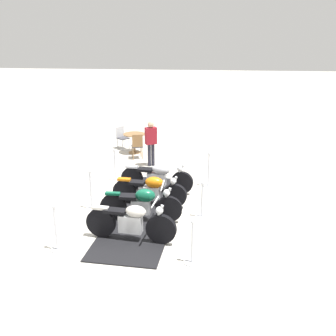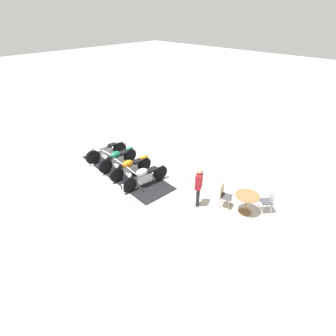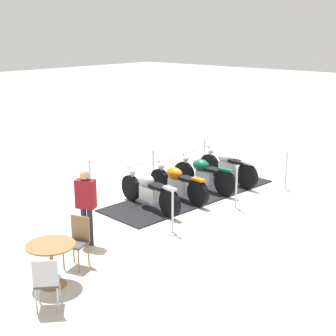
{
  "view_description": "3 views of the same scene",
  "coord_description": "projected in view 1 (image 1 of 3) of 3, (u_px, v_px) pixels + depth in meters",
  "views": [
    {
      "loc": [
        1.63,
        -9.86,
        4.76
      ],
      "look_at": [
        0.42,
        1.89,
        0.66
      ],
      "focal_mm": 43.07,
      "sensor_mm": 36.0,
      "label": 1
    },
    {
      "loc": [
        6.35,
        8.94,
        6.63
      ],
      "look_at": [
        -0.82,
        1.99,
        0.67
      ],
      "focal_mm": 29.05,
      "sensor_mm": 36.0,
      "label": 2
    },
    {
      "loc": [
        -8.22,
        10.19,
        4.42
      ],
      "look_at": [
        -0.1,
        1.08,
        1.02
      ],
      "focal_mm": 53.83,
      "sensor_mm": 36.0,
      "label": 3
    }
  ],
  "objects": [
    {
      "name": "stanchion_left_mid",
      "position": [
        91.0,
        196.0,
        11.11
      ],
      "size": [
        0.33,
        0.33,
        1.14
      ],
      "color": "silver",
      "rests_on": "ground_plane"
    },
    {
      "name": "motorcycle_forest",
      "position": [
        142.0,
        203.0,
        10.33
      ],
      "size": [
        2.14,
        0.71,
        1.01
      ],
      "rotation": [
        0.0,
        0.0,
        0.01
      ],
      "color": "black",
      "rests_on": "display_platform"
    },
    {
      "name": "cafe_chair_across_table",
      "position": [
        122.0,
        136.0,
        16.69
      ],
      "size": [
        0.56,
        0.56,
        0.92
      ],
      "rotation": [
        0.0,
        0.0,
        -0.72
      ],
      "color": "#B7B7BC",
      "rests_on": "ground_plane"
    },
    {
      "name": "stanchion_right_front",
      "position": [
        192.0,
        250.0,
        8.54
      ],
      "size": [
        0.35,
        0.35,
        1.02
      ],
      "color": "silver",
      "rests_on": "ground_plane"
    },
    {
      "name": "stanchion_right_rear",
      "position": [
        209.0,
        174.0,
        12.7
      ],
      "size": [
        0.3,
        0.3,
        1.14
      ],
      "color": "silver",
      "rests_on": "ground_plane"
    },
    {
      "name": "stanchion_left_rear",
      "position": [
        115.0,
        169.0,
        13.19
      ],
      "size": [
        0.29,
        0.29,
        1.08
      ],
      "color": "silver",
      "rests_on": "ground_plane"
    },
    {
      "name": "bystander_person",
      "position": [
        151.0,
        140.0,
        14.43
      ],
      "size": [
        0.46,
        0.38,
        1.65
      ],
      "rotation": [
        0.0,
        0.0,
        -1.1
      ],
      "color": "#23232D",
      "rests_on": "ground_plane"
    },
    {
      "name": "cafe_table",
      "position": [
        134.0,
        138.0,
        16.09
      ],
      "size": [
        0.87,
        0.87,
        0.78
      ],
      "color": "olive",
      "rests_on": "ground_plane"
    },
    {
      "name": "motorcycle_cream",
      "position": [
        131.0,
        222.0,
        9.37
      ],
      "size": [
        2.19,
        0.63,
        1.04
      ],
      "rotation": [
        0.0,
        0.0,
        -0.12
      ],
      "color": "black",
      "rests_on": "display_platform"
    },
    {
      "name": "display_platform",
      "position": [
        146.0,
        212.0,
        10.98
      ],
      "size": [
        2.03,
        5.4,
        0.03
      ],
      "primitive_type": "cube",
      "rotation": [
        0.0,
        0.0,
        1.5
      ],
      "color": "black",
      "rests_on": "ground_plane"
    },
    {
      "name": "ground_plane",
      "position": [
        146.0,
        213.0,
        10.98
      ],
      "size": [
        80.0,
        80.0,
        0.0
      ],
      "primitive_type": "plane",
      "color": "beige"
    },
    {
      "name": "motorcycle_copper",
      "position": [
        150.0,
        190.0,
        11.3
      ],
      "size": [
        2.14,
        0.71,
        0.98
      ],
      "rotation": [
        0.0,
        0.0,
        -0.11
      ],
      "color": "black",
      "rests_on": "display_platform"
    },
    {
      "name": "motorcycle_chrome",
      "position": [
        158.0,
        176.0,
        12.25
      ],
      "size": [
        2.26,
        0.73,
        0.99
      ],
      "rotation": [
        0.0,
        0.0,
        -0.15
      ],
      "color": "black",
      "rests_on": "display_platform"
    },
    {
      "name": "cafe_chair_near_table",
      "position": [
        137.0,
        145.0,
        15.34
      ],
      "size": [
        0.5,
        0.5,
        0.98
      ],
      "rotation": [
        0.0,
        0.0,
        1.88
      ],
      "color": "olive",
      "rests_on": "ground_plane"
    },
    {
      "name": "stanchion_right_mid",
      "position": [
        202.0,
        206.0,
        10.63
      ],
      "size": [
        0.34,
        0.34,
        1.01
      ],
      "color": "silver",
      "rests_on": "ground_plane"
    },
    {
      "name": "stanchion_left_front",
      "position": [
        56.0,
        235.0,
        9.01
      ],
      "size": [
        0.32,
        0.32,
        1.12
      ],
      "color": "silver",
      "rests_on": "ground_plane"
    }
  ]
}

